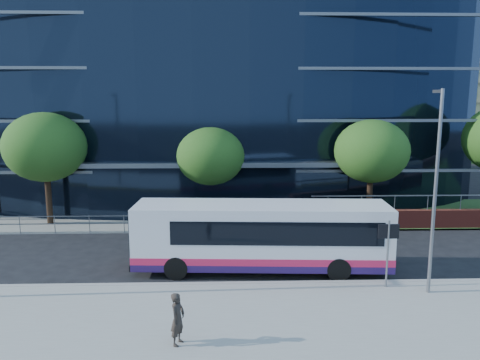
{
  "coord_description": "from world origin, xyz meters",
  "views": [
    {
      "loc": [
        -2.06,
        -19.57,
        7.8
      ],
      "look_at": [
        -1.2,
        8.0,
        2.95
      ],
      "focal_mm": 35.0,
      "sensor_mm": 36.0,
      "label": 1
    }
  ],
  "objects_px": {
    "tree_far_c": "(372,151)",
    "city_bus": "(264,236)",
    "street_sign": "(388,240)",
    "tree_dist_e": "(428,124)",
    "streetlight_east": "(435,187)",
    "tree_far_a": "(45,147)",
    "tree_far_b": "(211,156)",
    "pedestrian_b": "(178,319)"
  },
  "relations": [
    {
      "from": "tree_far_a",
      "to": "city_bus",
      "type": "xyz_separation_m",
      "value": [
        12.65,
        -8.21,
        -3.22
      ]
    },
    {
      "from": "tree_dist_e",
      "to": "tree_far_a",
      "type": "bearing_deg",
      "value": -140.04
    },
    {
      "from": "street_sign",
      "to": "tree_far_a",
      "type": "distance_m",
      "value": 20.63
    },
    {
      "from": "city_bus",
      "to": "pedestrian_b",
      "type": "height_order",
      "value": "city_bus"
    },
    {
      "from": "tree_far_a",
      "to": "tree_far_c",
      "type": "bearing_deg",
      "value": 0.0
    },
    {
      "from": "tree_far_b",
      "to": "tree_dist_e",
      "type": "height_order",
      "value": "tree_dist_e"
    },
    {
      "from": "street_sign",
      "to": "tree_far_c",
      "type": "distance_m",
      "value": 11.14
    },
    {
      "from": "tree_far_a",
      "to": "tree_dist_e",
      "type": "xyz_separation_m",
      "value": [
        37.0,
        31.0,
        -0.33
      ]
    },
    {
      "from": "street_sign",
      "to": "tree_dist_e",
      "type": "height_order",
      "value": "tree_dist_e"
    },
    {
      "from": "tree_far_a",
      "to": "pedestrian_b",
      "type": "distance_m",
      "value": 18.04
    },
    {
      "from": "street_sign",
      "to": "tree_far_b",
      "type": "height_order",
      "value": "tree_far_b"
    },
    {
      "from": "pedestrian_b",
      "to": "tree_dist_e",
      "type": "bearing_deg",
      "value": -10.12
    },
    {
      "from": "streetlight_east",
      "to": "pedestrian_b",
      "type": "height_order",
      "value": "streetlight_east"
    },
    {
      "from": "tree_far_c",
      "to": "tree_dist_e",
      "type": "bearing_deg",
      "value": 61.26
    },
    {
      "from": "tree_dist_e",
      "to": "city_bus",
      "type": "bearing_deg",
      "value": -121.84
    },
    {
      "from": "pedestrian_b",
      "to": "tree_far_a",
      "type": "bearing_deg",
      "value": 53.19
    },
    {
      "from": "street_sign",
      "to": "tree_far_b",
      "type": "relative_size",
      "value": 0.46
    },
    {
      "from": "tree_far_a",
      "to": "pedestrian_b",
      "type": "xyz_separation_m",
      "value": [
        9.42,
        -14.89,
        -3.87
      ]
    },
    {
      "from": "city_bus",
      "to": "streetlight_east",
      "type": "bearing_deg",
      "value": -21.85
    },
    {
      "from": "tree_far_c",
      "to": "city_bus",
      "type": "bearing_deg",
      "value": -131.84
    },
    {
      "from": "city_bus",
      "to": "tree_far_b",
      "type": "bearing_deg",
      "value": 110.06
    },
    {
      "from": "tree_far_b",
      "to": "city_bus",
      "type": "relative_size",
      "value": 0.52
    },
    {
      "from": "tree_dist_e",
      "to": "streetlight_east",
      "type": "xyz_separation_m",
      "value": [
        -18.0,
        -42.17,
        -0.1
      ]
    },
    {
      "from": "tree_far_c",
      "to": "city_bus",
      "type": "xyz_separation_m",
      "value": [
        -7.35,
        -8.21,
        -2.89
      ]
    },
    {
      "from": "tree_far_c",
      "to": "city_bus",
      "type": "height_order",
      "value": "tree_far_c"
    },
    {
      "from": "tree_far_a",
      "to": "tree_far_b",
      "type": "bearing_deg",
      "value": 2.86
    },
    {
      "from": "tree_far_a",
      "to": "streetlight_east",
      "type": "height_order",
      "value": "streetlight_east"
    },
    {
      "from": "tree_dist_e",
      "to": "streetlight_east",
      "type": "distance_m",
      "value": 45.85
    },
    {
      "from": "tree_far_a",
      "to": "city_bus",
      "type": "relative_size",
      "value": 0.6
    },
    {
      "from": "tree_far_b",
      "to": "streetlight_east",
      "type": "distance_m",
      "value": 14.74
    },
    {
      "from": "streetlight_east",
      "to": "pedestrian_b",
      "type": "bearing_deg",
      "value": -158.8
    },
    {
      "from": "tree_far_c",
      "to": "street_sign",
      "type": "bearing_deg",
      "value": -103.29
    },
    {
      "from": "street_sign",
      "to": "tree_far_c",
      "type": "height_order",
      "value": "tree_far_c"
    },
    {
      "from": "tree_far_a",
      "to": "city_bus",
      "type": "distance_m",
      "value": 15.42
    },
    {
      "from": "tree_far_a",
      "to": "tree_dist_e",
      "type": "relative_size",
      "value": 1.07
    },
    {
      "from": "city_bus",
      "to": "tree_dist_e",
      "type": "bearing_deg",
      "value": 61.32
    },
    {
      "from": "tree_far_b",
      "to": "city_bus",
      "type": "height_order",
      "value": "tree_far_b"
    },
    {
      "from": "street_sign",
      "to": "tree_dist_e",
      "type": "xyz_separation_m",
      "value": [
        19.5,
        41.59,
        2.39
      ]
    },
    {
      "from": "tree_dist_e",
      "to": "street_sign",
      "type": "bearing_deg",
      "value": -115.12
    },
    {
      "from": "tree_far_b",
      "to": "pedestrian_b",
      "type": "bearing_deg",
      "value": -92.18
    },
    {
      "from": "street_sign",
      "to": "tree_dist_e",
      "type": "distance_m",
      "value": 45.99
    },
    {
      "from": "city_bus",
      "to": "pedestrian_b",
      "type": "relative_size",
      "value": 6.85
    }
  ]
}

